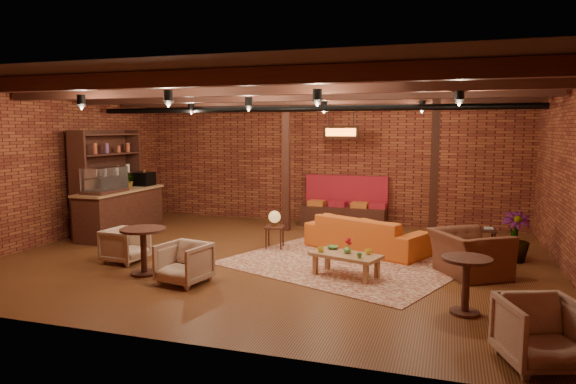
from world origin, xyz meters
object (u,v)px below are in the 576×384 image
(armchair_b, at_px, (184,261))
(armchair_right, at_px, (470,246))
(side_table_lamp, at_px, (275,220))
(plant_tall, at_px, (517,187))
(armchair_a, at_px, (125,244))
(side_table_book, at_px, (484,230))
(round_table_right, at_px, (466,276))
(sofa, at_px, (366,234))
(round_table_left, at_px, (143,243))
(coffee_table, at_px, (346,256))
(armchair_far, at_px, (542,330))

(armchair_b, distance_m, armchair_right, 4.67)
(side_table_lamp, bearing_deg, plant_tall, 4.41)
(armchair_a, xyz_separation_m, armchair_right, (5.96, 0.99, 0.15))
(side_table_book, xyz_separation_m, round_table_right, (-0.41, -3.53, 0.04))
(sofa, distance_m, round_table_right, 3.58)
(side_table_lamp, distance_m, round_table_left, 2.86)
(armchair_right, xyz_separation_m, plant_tall, (0.81, 1.22, 0.89))
(sofa, relative_size, plant_tall, 0.88)
(armchair_a, height_order, plant_tall, plant_tall)
(side_table_lamp, height_order, plant_tall, plant_tall)
(coffee_table, height_order, armchair_right, armchair_right)
(coffee_table, relative_size, armchair_b, 1.74)
(coffee_table, relative_size, side_table_book, 2.34)
(coffee_table, height_order, plant_tall, plant_tall)
(coffee_table, relative_size, side_table_lamp, 1.60)
(side_table_book, relative_size, armchair_far, 0.68)
(armchair_right, bearing_deg, side_table_lamp, 45.01)
(armchair_b, bearing_deg, side_table_book, 47.95)
(armchair_a, xyz_separation_m, round_table_right, (5.86, -0.91, 0.16))
(sofa, height_order, armchair_right, armchair_right)
(sofa, height_order, coffee_table, sofa)
(sofa, bearing_deg, armchair_far, 144.08)
(sofa, bearing_deg, round_table_right, 145.08)
(armchair_far, bearing_deg, plant_tall, 67.72)
(sofa, height_order, round_table_right, round_table_right)
(side_table_lamp, xyz_separation_m, round_table_left, (-1.47, -2.45, -0.06))
(armchair_b, bearing_deg, armchair_a, 164.47)
(sofa, distance_m, armchair_b, 3.84)
(sofa, xyz_separation_m, coffee_table, (-0.03, -1.86, -0.01))
(armchair_b, distance_m, plant_tall, 6.04)
(armchair_b, relative_size, plant_tall, 0.26)
(sofa, xyz_separation_m, round_table_right, (1.81, -3.08, 0.15))
(side_table_book, distance_m, armchair_far, 4.92)
(round_table_left, distance_m, armchair_right, 5.43)
(coffee_table, relative_size, round_table_right, 1.64)
(round_table_left, bearing_deg, sofa, 40.05)
(plant_tall, bearing_deg, round_table_right, -106.35)
(side_table_book, bearing_deg, coffee_table, -134.23)
(round_table_left, xyz_separation_m, armchair_a, (-0.77, 0.58, -0.18))
(coffee_table, xyz_separation_m, round_table_right, (1.84, -1.22, 0.16))
(side_table_book, xyz_separation_m, armchair_far, (0.29, -4.91, -0.08))
(side_table_lamp, bearing_deg, armchair_right, -13.20)
(armchair_b, relative_size, armchair_far, 0.91)
(side_table_lamp, xyz_separation_m, armchair_right, (3.72, -0.87, -0.09))
(side_table_lamp, distance_m, armchair_b, 2.77)
(round_table_left, bearing_deg, side_table_lamp, 59.07)
(sofa, relative_size, side_table_book, 4.57)
(side_table_book, height_order, plant_tall, plant_tall)
(coffee_table, distance_m, armchair_right, 2.07)
(side_table_lamp, xyz_separation_m, side_table_book, (4.03, 0.76, -0.12))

